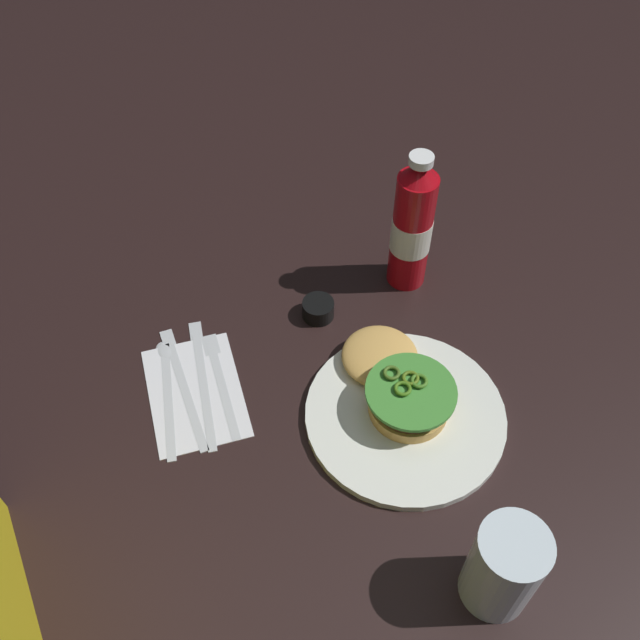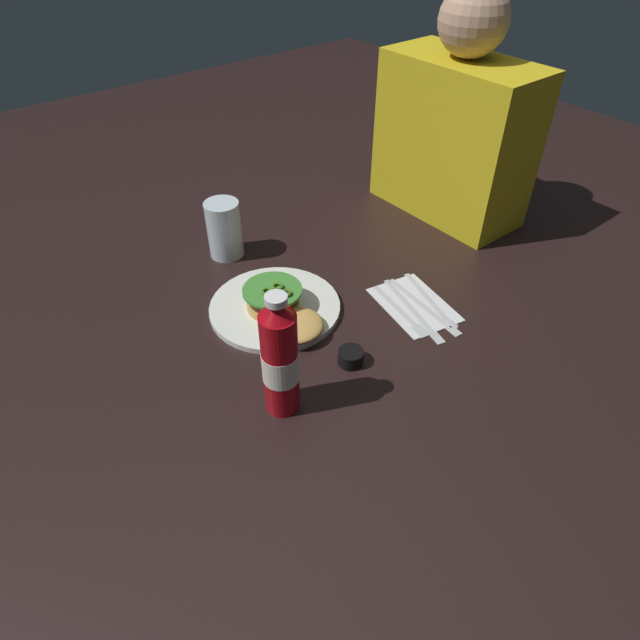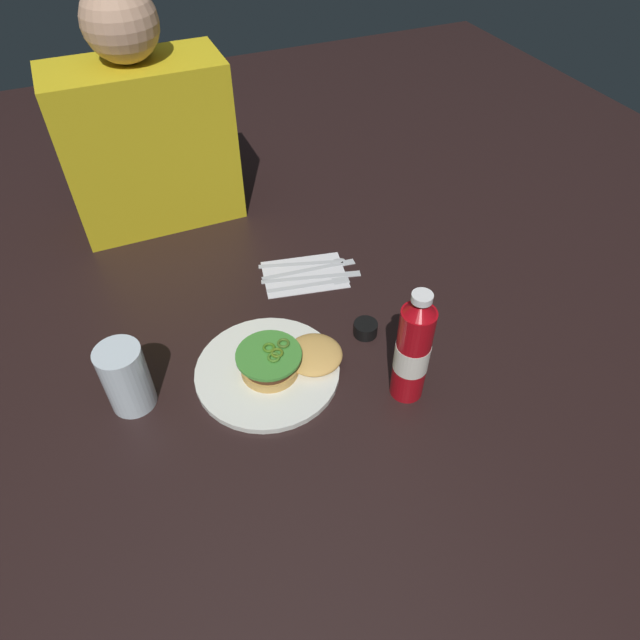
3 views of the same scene
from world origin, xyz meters
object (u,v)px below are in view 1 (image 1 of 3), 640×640
Objects in this scene: butter_knife at (202,373)px; spoon_utensil at (167,379)px; condiment_cup at (318,309)px; water_glass at (504,568)px; fork_utensil at (219,374)px; dinner_plate at (405,415)px; steak_knife at (181,378)px; burger_sandwich at (398,383)px; napkin at (195,392)px; ketchup_bottle at (412,227)px.

spoon_utensil is at bearing 75.63° from butter_knife.
condiment_cup is 0.25× the size of spoon_utensil.
water_glass is 0.45m from fork_utensil.
spoon_utensil is at bearing 52.09° from dinner_plate.
butter_knife is 0.03m from steak_knife.
butter_knife is at bearing 54.91° from burger_sandwich.
napkin is 0.04m from fork_utensil.
water_glass reaches higher than napkin.
condiment_cup reaches higher than butter_knife.
steak_knife is at bearing 93.82° from condiment_cup.
burger_sandwich reaches higher than steak_knife.
steak_knife is (0.01, 0.03, 0.00)m from butter_knife.
dinner_plate is 0.29m from napkin.
butter_knife and steak_knife have the same top height.
dinner_plate reaches higher than spoon_utensil.
condiment_cup is at bearing -78.37° from napkin.
spoon_utensil is at bearing 91.81° from ketchup_bottle.
water_glass is at bearing -158.69° from fork_utensil.
ketchup_bottle is at bearing -87.06° from steak_knife.
butter_knife is at bearing 94.02° from ketchup_bottle.
condiment_cup is at bearing 9.10° from burger_sandwich.
burger_sandwich is at bearing -121.99° from spoon_utensil.
condiment_cup is (0.18, 0.03, -0.02)m from burger_sandwich.
dinner_plate is 5.64× the size of condiment_cup.
burger_sandwich reaches higher than fork_utensil.
spoon_utensil is (0.17, 0.27, -0.03)m from burger_sandwich.
ketchup_bottle is 0.36m from butter_knife.
burger_sandwich is 0.18m from condiment_cup.
steak_knife is at bearing 57.25° from burger_sandwich.
burger_sandwich is 0.28m from napkin.
condiment_cup is 0.22m from steak_knife.
burger_sandwich is at bearing -12.95° from dinner_plate.
dinner_plate is 1.39× the size of spoon_utensil.
dinner_plate is 1.24× the size of butter_knife.
fork_utensil is 0.85× the size of steak_knife.
fork_utensil is 0.05m from steak_knife.
condiment_cup is at bearing 5.44° from dinner_plate.
fork_utensil is at bearing 96.48° from ketchup_bottle.
dinner_plate is at bearing -127.91° from spoon_utensil.
burger_sandwich is 0.91× the size of butter_knife.
steak_knife is (0.16, 0.25, -0.03)m from burger_sandwich.
ketchup_bottle is at bearing -83.52° from fork_utensil.
ketchup_bottle reaches higher than water_glass.
water_glass reaches higher than burger_sandwich.
fork_utensil and steak_knife have the same top height.
condiment_cup is 0.18m from fork_utensil.
steak_knife is (0.02, 0.05, 0.00)m from fork_utensil.
condiment_cup reaches higher than dinner_plate.
ketchup_bottle is 0.48m from water_glass.
water_glass is at bearing -152.47° from spoon_utensil.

